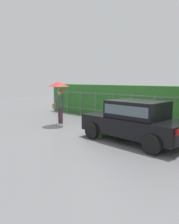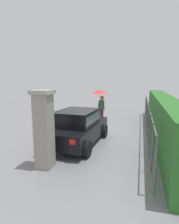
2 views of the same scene
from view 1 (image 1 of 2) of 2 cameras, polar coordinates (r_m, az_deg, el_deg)
The scene contains 6 objects.
ground_plane at distance 9.39m, azimuth 3.37°, elevation -5.22°, with size 40.00×40.00×0.00m, color slate.
car at distance 7.99m, azimuth 11.62°, elevation -1.88°, with size 3.82×2.04×1.48m.
pedestrian at distance 10.73m, azimuth -7.87°, elevation 5.04°, with size 1.00×1.00×2.12m.
fence_section at distance 11.77m, azimuth 8.30°, elevation 1.54°, with size 11.12×0.05×1.50m.
hedge_row at distance 12.35m, azimuth 10.19°, elevation 2.38°, with size 12.07×0.90×1.90m, color #2D6B28.
puddle_near at distance 8.61m, azimuth 0.64°, elevation -6.45°, with size 0.78×0.78×0.00m, color #4C545B.
Camera 1 is at (5.76, -7.09, 2.19)m, focal length 35.35 mm.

